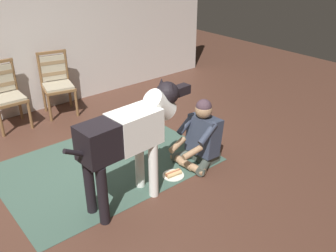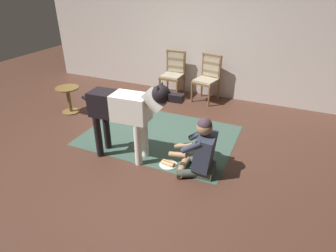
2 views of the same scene
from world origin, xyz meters
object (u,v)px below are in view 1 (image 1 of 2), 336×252
Objects in this scene: dining_chair_right_of_pair at (56,80)px; large_dog at (130,133)px; dining_chair_left_of_pair at (5,92)px; hot_dog_on_plate at (173,174)px; person_sitting_on_floor at (201,137)px.

dining_chair_right_of_pair is 0.63× the size of large_dog.
dining_chair_left_of_pair reaches higher than hot_dog_on_plate.
dining_chair_left_of_pair is 1.00× the size of dining_chair_right_of_pair.
dining_chair_left_of_pair is 1.16× the size of person_sitting_on_floor.
large_dog is at bearing -176.43° from hot_dog_on_plate.
large_dog reaches higher than dining_chair_right_of_pair.
dining_chair_left_of_pair is 2.84m from hot_dog_on_plate.
person_sitting_on_floor is at bearing -60.08° from dining_chair_left_of_pair.
hot_dog_on_plate is (0.21, -2.60, -0.52)m from dining_chair_right_of_pair.
hot_dog_on_plate is at bearing -85.28° from dining_chair_right_of_pair.
dining_chair_left_of_pair is at bearing 111.24° from hot_dog_on_plate.
large_dog reaches higher than person_sitting_on_floor.
dining_chair_right_of_pair is 2.68m from large_dog.
dining_chair_right_of_pair reaches higher than hot_dog_on_plate.
large_dog is at bearing -98.45° from dining_chair_right_of_pair.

